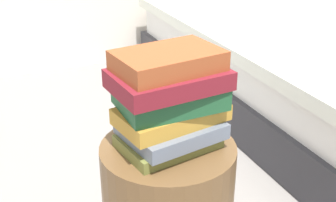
{
  "coord_description": "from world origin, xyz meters",
  "views": [
    {
      "loc": [
        -0.42,
        -0.96,
        1.11
      ],
      "look_at": [
        0.0,
        0.0,
        0.62
      ],
      "focal_mm": 48.61,
      "sensor_mm": 36.0,
      "label": 1
    }
  ],
  "objects_px": {
    "book_maroon": "(168,80)",
    "book_slate": "(170,128)",
    "book_olive": "(169,141)",
    "bed": "(326,59)",
    "book_ochre": "(171,114)",
    "book_forest": "(170,96)",
    "book_rust": "(166,60)"
  },
  "relations": [
    {
      "from": "book_forest",
      "to": "book_rust",
      "type": "relative_size",
      "value": 1.02
    },
    {
      "from": "book_rust",
      "to": "bed",
      "type": "bearing_deg",
      "value": 25.66
    },
    {
      "from": "bed",
      "to": "book_maroon",
      "type": "bearing_deg",
      "value": -146.59
    },
    {
      "from": "book_olive",
      "to": "book_slate",
      "type": "xyz_separation_m",
      "value": [
        0.01,
        0.01,
        0.04
      ]
    },
    {
      "from": "bed",
      "to": "book_ochre",
      "type": "relative_size",
      "value": 7.16
    },
    {
      "from": "book_olive",
      "to": "book_maroon",
      "type": "xyz_separation_m",
      "value": [
        -0.0,
        -0.0,
        0.18
      ]
    },
    {
      "from": "book_maroon",
      "to": "book_rust",
      "type": "distance_m",
      "value": 0.05
    },
    {
      "from": "book_olive",
      "to": "book_maroon",
      "type": "height_order",
      "value": "book_maroon"
    },
    {
      "from": "book_ochre",
      "to": "book_maroon",
      "type": "distance_m",
      "value": 0.1
    },
    {
      "from": "book_slate",
      "to": "book_forest",
      "type": "distance_m",
      "value": 0.09
    },
    {
      "from": "book_olive",
      "to": "book_slate",
      "type": "bearing_deg",
      "value": 30.22
    },
    {
      "from": "book_maroon",
      "to": "bed",
      "type": "bearing_deg",
      "value": 27.78
    },
    {
      "from": "book_slate",
      "to": "book_rust",
      "type": "relative_size",
      "value": 0.94
    },
    {
      "from": "book_forest",
      "to": "book_olive",
      "type": "bearing_deg",
      "value": -131.32
    },
    {
      "from": "bed",
      "to": "book_ochre",
      "type": "distance_m",
      "value": 1.67
    },
    {
      "from": "bed",
      "to": "book_forest",
      "type": "bearing_deg",
      "value": -146.72
    },
    {
      "from": "bed",
      "to": "book_slate",
      "type": "relative_size",
      "value": 8.37
    },
    {
      "from": "bed",
      "to": "book_ochre",
      "type": "xyz_separation_m",
      "value": [
        -1.37,
        -0.9,
        0.34
      ]
    },
    {
      "from": "book_olive",
      "to": "book_ochre",
      "type": "bearing_deg",
      "value": 24.23
    },
    {
      "from": "book_slate",
      "to": "bed",
      "type": "bearing_deg",
      "value": 23.46
    },
    {
      "from": "book_slate",
      "to": "book_ochre",
      "type": "height_order",
      "value": "book_ochre"
    },
    {
      "from": "book_olive",
      "to": "book_slate",
      "type": "relative_size",
      "value": 1.03
    },
    {
      "from": "bed",
      "to": "book_rust",
      "type": "height_order",
      "value": "book_rust"
    },
    {
      "from": "book_ochre",
      "to": "book_slate",
      "type": "bearing_deg",
      "value": 154.44
    },
    {
      "from": "book_olive",
      "to": "book_rust",
      "type": "distance_m",
      "value": 0.23
    },
    {
      "from": "bed",
      "to": "book_ochre",
      "type": "height_order",
      "value": "bed"
    },
    {
      "from": "book_maroon",
      "to": "book_slate",
      "type": "bearing_deg",
      "value": 33.56
    },
    {
      "from": "book_slate",
      "to": "book_maroon",
      "type": "xyz_separation_m",
      "value": [
        -0.01,
        -0.01,
        0.14
      ]
    },
    {
      "from": "book_maroon",
      "to": "book_ochre",
      "type": "bearing_deg",
      "value": 29.39
    },
    {
      "from": "book_forest",
      "to": "book_maroon",
      "type": "xyz_separation_m",
      "value": [
        -0.01,
        -0.01,
        0.05
      ]
    },
    {
      "from": "book_olive",
      "to": "book_maroon",
      "type": "distance_m",
      "value": 0.18
    },
    {
      "from": "bed",
      "to": "book_olive",
      "type": "distance_m",
      "value": 1.67
    }
  ]
}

